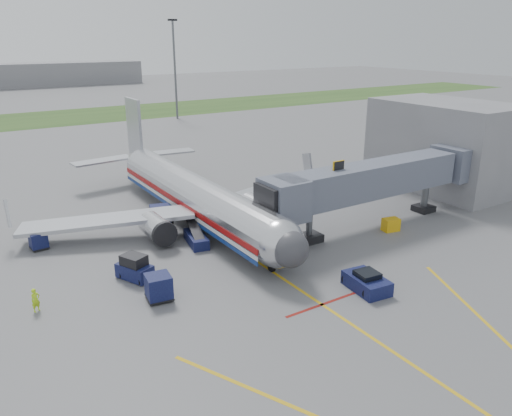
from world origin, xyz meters
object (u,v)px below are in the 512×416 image
pushback_tug (367,282)px  belt_loader (196,238)px  ramp_worker (36,300)px  baggage_tug (135,268)px  airliner (194,195)px

pushback_tug → belt_loader: belt_loader is taller
belt_loader → ramp_worker: 14.50m
pushback_tug → baggage_tug: bearing=141.5°
ramp_worker → baggage_tug: bearing=-12.8°
baggage_tug → airliner: bearing=43.6°
baggage_tug → belt_loader: size_ratio=0.69×
airliner → ramp_worker: size_ratio=21.95×
airliner → ramp_worker: bearing=-149.0°
ramp_worker → belt_loader: bearing=-2.7°
baggage_tug → ramp_worker: bearing=-172.0°
airliner → ramp_worker: (-16.28, -9.78, -1.83)m
airliner → pushback_tug: size_ratio=9.99×
baggage_tug → ramp_worker: 7.10m
airliner → pushback_tug: airliner is taller
ramp_worker → pushback_tug: bearing=-45.9°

